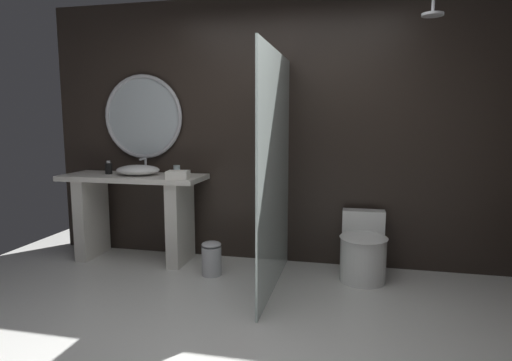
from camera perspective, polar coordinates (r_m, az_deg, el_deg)
ground_plane at (r=2.85m, az=-4.36°, el=-21.96°), size 5.76×5.76×0.00m
back_wall_panel at (r=4.32m, az=2.95°, el=6.39°), size 4.80×0.10×2.60m
vanity_counter at (r=4.56m, az=-15.73°, el=-3.45°), size 1.43×0.54×0.87m
vessel_sink at (r=4.47m, az=-15.29°, el=1.35°), size 0.44×0.36×0.16m
tumbler_cup at (r=4.34m, az=-10.40°, el=1.32°), size 0.07×0.07×0.10m
soap_dispenser at (r=4.65m, az=-18.86°, el=1.56°), size 0.07×0.07×0.14m
round_wall_mirror at (r=4.69m, az=-14.68°, el=8.13°), size 0.87×0.04×0.87m
shower_glass_panel at (r=3.59m, az=2.51°, el=1.07°), size 0.02×1.40×1.98m
rain_shower_head at (r=3.82m, az=22.28°, el=20.04°), size 0.17×0.17×0.29m
toilet at (r=4.05m, az=13.93°, el=-9.04°), size 0.42×0.58×0.59m
waste_bin at (r=4.06m, az=-5.88°, el=-10.14°), size 0.18×0.18×0.32m
folded_hand_towel at (r=4.10m, az=-10.25°, el=0.75°), size 0.22×0.19×0.08m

